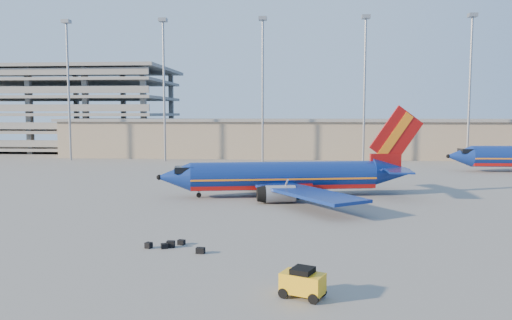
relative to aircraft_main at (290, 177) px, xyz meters
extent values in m
plane|color=slate|center=(-0.98, -4.29, -2.27)|extent=(220.00, 220.00, 0.00)
cube|color=gray|center=(9.02, 53.71, 1.73)|extent=(120.00, 15.00, 8.00)
cube|color=slate|center=(9.02, 53.71, 5.93)|extent=(122.00, 16.00, 0.60)
cube|color=slate|center=(-62.98, 69.71, -1.27)|extent=(60.00, 30.00, 0.70)
cube|color=slate|center=(-62.98, 69.71, 2.93)|extent=(60.00, 30.00, 0.70)
cube|color=slate|center=(-62.98, 69.71, 7.13)|extent=(60.00, 30.00, 0.70)
cube|color=slate|center=(-62.98, 69.71, 11.33)|extent=(60.00, 30.00, 0.70)
cube|color=slate|center=(-62.98, 69.71, 15.53)|extent=(60.00, 30.00, 0.70)
cube|color=slate|center=(-62.98, 69.71, 18.73)|extent=(62.00, 32.00, 0.80)
cube|color=slate|center=(-62.98, 82.71, 8.23)|extent=(1.20, 1.20, 21.00)
cylinder|color=gray|center=(-45.98, 41.71, 11.73)|extent=(0.44, 0.44, 28.00)
cube|color=gray|center=(-45.98, 41.71, 26.03)|extent=(1.60, 1.60, 0.70)
cylinder|color=gray|center=(-25.98, 41.71, 11.73)|extent=(0.44, 0.44, 28.00)
cube|color=gray|center=(-25.98, 41.71, 26.03)|extent=(1.60, 1.60, 0.70)
cylinder|color=gray|center=(-5.98, 41.71, 11.73)|extent=(0.44, 0.44, 28.00)
cube|color=gray|center=(-5.98, 41.71, 26.03)|extent=(1.60, 1.60, 0.70)
cylinder|color=gray|center=(14.02, 41.71, 11.73)|extent=(0.44, 0.44, 28.00)
cube|color=gray|center=(14.02, 41.71, 26.03)|extent=(1.60, 1.60, 0.70)
cylinder|color=gray|center=(34.02, 41.71, 11.73)|extent=(0.44, 0.44, 28.00)
cube|color=gray|center=(34.02, 41.71, 26.03)|extent=(1.60, 1.60, 0.70)
cylinder|color=navy|center=(-0.74, -0.14, 0.14)|extent=(21.73, 7.23, 3.31)
cube|color=#A20F0D|center=(-0.74, -0.14, -0.71)|extent=(21.61, 6.61, 1.16)
cube|color=orange|center=(-0.74, -0.14, -0.08)|extent=(21.74, 7.26, 0.20)
cone|color=navy|center=(-13.15, -2.47, 0.14)|extent=(4.31, 3.95, 3.31)
cube|color=black|center=(-12.00, -2.26, 0.99)|extent=(2.54, 2.68, 0.72)
cone|color=navy|center=(12.11, 2.28, 0.46)|extent=(5.19, 4.12, 3.31)
cube|color=#A20F0D|center=(11.40, 2.14, 1.67)|extent=(3.79, 1.18, 1.97)
cube|color=#A20F0D|center=(12.63, 2.38, 4.80)|extent=(6.51, 1.50, 7.14)
cube|color=orange|center=(12.46, 2.34, 4.80)|extent=(4.37, 1.18, 5.60)
cube|color=navy|center=(11.19, 5.20, 0.95)|extent=(4.69, 6.32, 0.20)
cube|color=navy|center=(12.32, -0.78, 0.95)|extent=(2.82, 5.79, 0.20)
cube|color=navy|center=(-0.88, 7.85, -0.66)|extent=(7.56, 14.54, 0.31)
cube|color=navy|center=(2.04, -7.63, -0.66)|extent=(11.57, 13.96, 0.31)
cube|color=#A20F0D|center=(-0.30, -0.06, -1.06)|extent=(5.92, 4.42, 0.90)
cylinder|color=gray|center=(-2.66, 4.24, -1.24)|extent=(3.52, 2.44, 1.88)
cylinder|color=gray|center=(-0.94, -4.91, -1.24)|extent=(3.52, 2.44, 1.88)
cylinder|color=gray|center=(-10.42, -1.96, -1.78)|extent=(0.25, 0.25, 0.98)
cylinder|color=black|center=(-10.42, -1.96, -1.99)|extent=(0.60, 0.33, 0.57)
cylinder|color=black|center=(0.15, 2.40, -1.90)|extent=(0.83, 0.62, 0.75)
cylinder|color=black|center=(1.01, -2.18, -1.90)|extent=(0.83, 0.62, 0.75)
cone|color=navy|center=(27.91, 27.24, 0.29)|extent=(4.14, 3.69, 3.52)
cube|color=black|center=(29.15, 27.30, 1.20)|extent=(2.39, 2.57, 0.76)
cube|color=#F2AF15|center=(1.14, -32.53, -1.48)|extent=(2.53, 2.04, 1.05)
cube|color=black|center=(1.14, -32.53, -0.85)|extent=(1.43, 1.48, 0.37)
cylinder|color=black|center=(0.60, -31.66, -2.00)|extent=(0.58, 0.39, 0.55)
cylinder|color=black|center=(0.13, -32.72, -2.00)|extent=(0.58, 0.39, 0.55)
cylinder|color=black|center=(2.14, -32.33, -2.00)|extent=(0.58, 0.39, 0.55)
cylinder|color=black|center=(1.68, -33.39, -2.00)|extent=(0.58, 0.39, 0.55)
cube|color=black|center=(-8.64, -23.69, -2.09)|extent=(0.61, 0.56, 0.36)
cube|color=black|center=(-8.26, -23.38, -2.03)|extent=(0.58, 0.41, 0.48)
cube|color=black|center=(-5.82, -24.73, -2.07)|extent=(0.64, 0.49, 0.41)
cube|color=black|center=(-9.80, -23.70, -2.06)|extent=(0.57, 0.56, 0.42)
cube|color=black|center=(-7.67, -22.54, -2.10)|extent=(0.59, 0.50, 0.36)
camera|label=1|loc=(0.75, -58.13, 7.39)|focal=35.00mm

